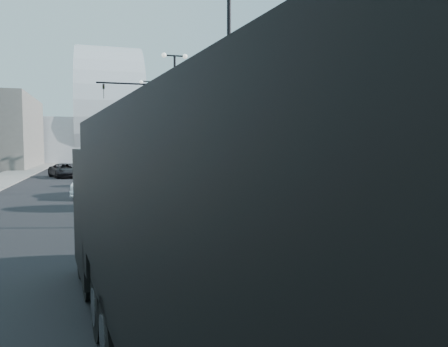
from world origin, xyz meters
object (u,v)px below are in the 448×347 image
object	(u,v)px
dark_car_mid	(65,170)
pedestrian	(284,187)
dump_truck	(179,253)
white_sedan	(96,183)

from	to	relation	value
dark_car_mid	pedestrian	bearing A→B (deg)	-79.94
dump_truck	pedestrian	xyz separation A→B (m)	(8.17, 13.69, -0.53)
dump_truck	pedestrian	size ratio (longest dim) A/B	6.81
dump_truck	dark_car_mid	size ratio (longest dim) A/B	2.77
pedestrian	dump_truck	bearing A→B (deg)	38.65
dump_truck	white_sedan	bearing A→B (deg)	87.27
dark_car_mid	pedestrian	distance (m)	27.30
dark_car_mid	white_sedan	bearing A→B (deg)	-97.05
dark_car_mid	dump_truck	bearing A→B (deg)	-100.77
pedestrian	dark_car_mid	bearing A→B (deg)	-82.99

